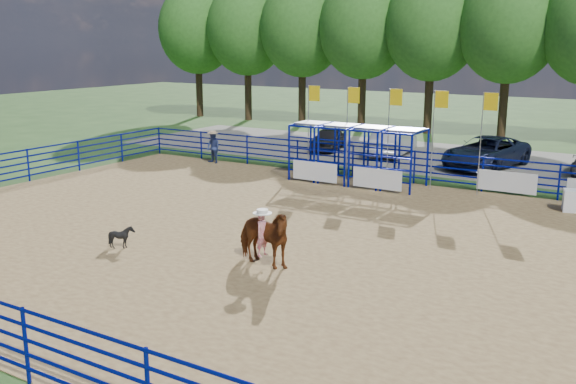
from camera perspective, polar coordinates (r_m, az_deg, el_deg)
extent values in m
plane|color=#305120|center=(20.26, 1.13, -4.50)|extent=(120.00, 120.00, 0.00)
cube|color=olive|center=(20.25, 1.13, -4.47)|extent=(30.00, 20.00, 0.02)
cube|color=#68655C|center=(35.60, 15.04, 2.80)|extent=(40.00, 10.00, 0.01)
imported|color=brown|center=(17.88, -2.27, -4.01)|extent=(2.12, 1.17, 1.70)
imported|color=#B21932|center=(17.68, -2.29, -1.83)|extent=(0.36, 0.49, 1.25)
cylinder|color=white|center=(17.53, -2.31, 0.24)|extent=(0.54, 0.54, 0.12)
imported|color=black|center=(20.18, -14.56, -3.87)|extent=(0.76, 0.70, 0.72)
imported|color=navy|center=(33.42, -6.67, 3.93)|extent=(0.89, 0.76, 1.60)
cylinder|color=tan|center=(33.31, -6.71, 5.28)|extent=(0.56, 0.56, 0.11)
imported|color=black|center=(37.55, 3.59, 4.74)|extent=(2.31, 3.98, 1.27)
imported|color=gray|center=(35.89, 9.27, 4.38)|extent=(1.98, 4.65, 1.49)
imported|color=#141A34|center=(33.57, 17.20, 3.39)|extent=(3.72, 5.96, 1.54)
cube|color=white|center=(28.49, 2.39, 1.84)|extent=(2.20, 0.04, 0.85)
cube|color=white|center=(27.20, 7.92, 1.18)|extent=(2.20, 0.04, 0.85)
cube|color=white|center=(27.83, 18.85, 0.86)|extent=(2.40, 0.04, 0.85)
cylinder|color=#3F2B19|center=(55.13, -7.89, 9.18)|extent=(0.56, 0.56, 4.80)
ellipsoid|color=#295A1D|center=(55.02, -8.06, 14.54)|extent=(6.40, 6.40, 7.36)
cylinder|color=#3F2B19|center=(52.13, -3.56, 9.05)|extent=(0.56, 0.56, 4.80)
ellipsoid|color=#295A1D|center=(52.02, -3.64, 14.73)|extent=(6.40, 6.40, 7.36)
cylinder|color=#3F2B19|center=(49.46, 1.26, 8.85)|extent=(0.56, 0.56, 4.80)
ellipsoid|color=#295A1D|center=(49.33, 1.29, 14.83)|extent=(6.40, 6.40, 7.36)
cylinder|color=#3F2B19|center=(47.16, 6.59, 8.55)|extent=(0.56, 0.56, 4.80)
ellipsoid|color=#295A1D|center=(47.03, 6.76, 14.83)|extent=(6.40, 6.40, 7.36)
cylinder|color=#3F2B19|center=(45.31, 12.39, 8.15)|extent=(0.56, 0.56, 4.80)
ellipsoid|color=#295A1D|center=(45.17, 12.72, 14.67)|extent=(6.40, 6.40, 7.36)
cylinder|color=#3F2B19|center=(43.94, 18.61, 7.62)|extent=(0.56, 0.56, 4.80)
ellipsoid|color=#295A1D|center=(43.80, 19.12, 14.34)|extent=(6.40, 6.40, 7.36)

